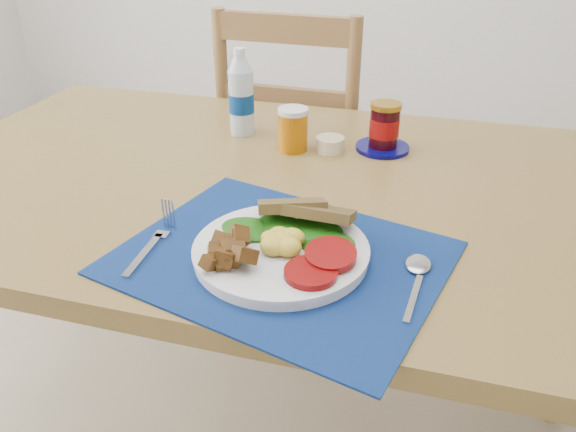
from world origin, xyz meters
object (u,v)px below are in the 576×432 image
object	(u,v)px
water_bottle	(241,97)
juice_glass	(293,131)
chair_far	(297,133)
breakfast_plate	(277,247)
jam_on_saucer	(384,129)

from	to	relation	value
water_bottle	juice_glass	world-z (taller)	water_bottle
chair_far	breakfast_plate	bearing A→B (deg)	104.79
chair_far	breakfast_plate	xyz separation A→B (m)	(0.21, -0.91, 0.18)
chair_far	juice_glass	size ratio (longest dim) A/B	13.27
water_bottle	juice_glass	bearing A→B (deg)	-24.62
water_bottle	breakfast_plate	bearing A→B (deg)	-64.62
juice_glass	breakfast_plate	bearing A→B (deg)	-77.87
water_bottle	jam_on_saucer	bearing A→B (deg)	-1.68
water_bottle	jam_on_saucer	distance (m)	0.33
chair_far	jam_on_saucer	xyz separation A→B (m)	(0.31, -0.43, 0.20)
jam_on_saucer	water_bottle	bearing A→B (deg)	178.32
breakfast_plate	juice_glass	xyz separation A→B (m)	(-0.09, 0.42, 0.02)
water_bottle	jam_on_saucer	xyz separation A→B (m)	(0.33, -0.01, -0.04)
jam_on_saucer	breakfast_plate	bearing A→B (deg)	-101.69
water_bottle	juice_glass	distance (m)	0.16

